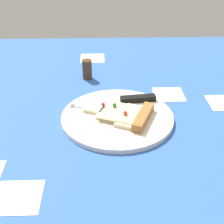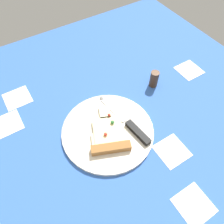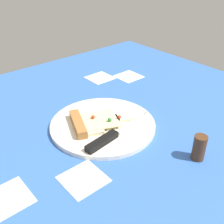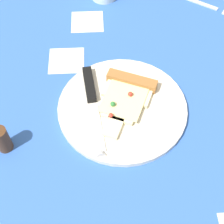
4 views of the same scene
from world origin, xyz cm
name	(u,v)px [view 2 (image 2 of 4)]	position (x,y,z in cm)	size (l,w,h in cm)	color
ground_plane	(120,123)	(0.00, 0.00, -1.50)	(121.97, 121.97, 3.00)	#3360B7
plate	(108,131)	(-5.86, -1.74, 0.61)	(29.54, 29.54, 1.23)	silver
pizza_slice	(109,136)	(-6.85, -4.14, 2.01)	(14.51, 19.06, 2.44)	beige
knife	(128,123)	(1.03, -3.37, 1.83)	(4.89, 24.08, 2.45)	silver
pepper_shaker	(154,79)	(19.55, 7.01, 3.23)	(3.12, 3.12, 6.45)	#4C2D19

